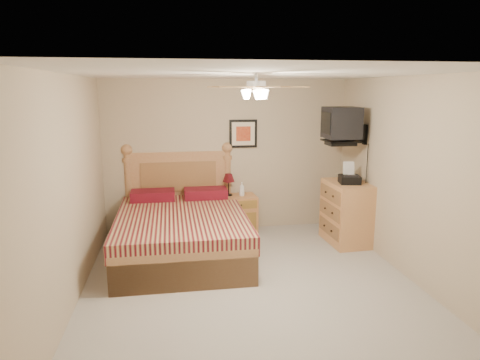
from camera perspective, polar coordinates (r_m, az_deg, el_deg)
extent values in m
plane|color=#9E988F|center=(5.33, 1.53, -13.98)|extent=(4.50, 4.50, 0.00)
cube|color=white|center=(4.80, 1.70, 13.97)|extent=(4.00, 4.50, 0.04)
cube|color=tan|center=(7.10, -1.76, 3.21)|extent=(4.00, 0.04, 2.50)
cube|color=tan|center=(2.83, 10.22, -10.73)|extent=(4.00, 0.04, 2.50)
cube|color=tan|center=(4.96, -21.76, -1.51)|extent=(0.04, 4.50, 2.50)
cube|color=tan|center=(5.63, 22.03, 0.01)|extent=(0.04, 4.50, 2.50)
cube|color=#B66936|center=(7.09, -0.23, -4.57)|extent=(0.60, 0.47, 0.63)
imported|color=white|center=(6.98, 0.25, -1.21)|extent=(0.11, 0.11, 0.23)
cube|color=black|center=(7.07, 0.43, 6.20)|extent=(0.46, 0.04, 0.46)
cube|color=#C78051|center=(6.79, 14.07, -4.25)|extent=(0.60, 0.84, 0.96)
imported|color=beige|center=(6.93, 13.39, 0.30)|extent=(0.24, 0.30, 0.03)
imported|color=tan|center=(6.96, 13.39, 0.54)|extent=(0.31, 0.35, 0.02)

